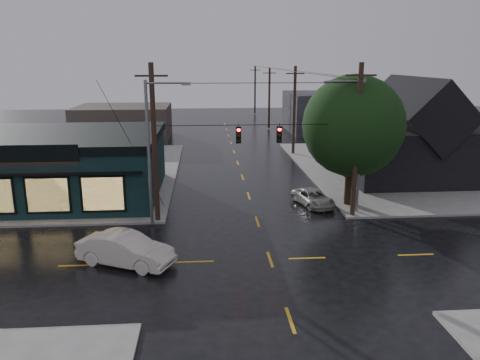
{
  "coord_description": "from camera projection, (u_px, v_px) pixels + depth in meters",
  "views": [
    {
      "loc": [
        -3.35,
        -22.81,
        10.31
      ],
      "look_at": [
        -1.2,
        5.27,
        3.03
      ],
      "focal_mm": 35.0,
      "sensor_mm": 36.0,
      "label": 1
    }
  ],
  "objects": [
    {
      "name": "utility_pole_far_c",
      "position": [
        255.0,
        114.0,
        90.97
      ],
      "size": [
        2.0,
        0.32,
        9.15
      ],
      "primitive_type": null,
      "color": "black",
      "rests_on": "ground"
    },
    {
      "name": "ne_building",
      "position": [
        413.0,
        128.0,
        41.25
      ],
      "size": [
        12.6,
        11.6,
        8.75
      ],
      "color": "black",
      "rests_on": "ground"
    },
    {
      "name": "bg_building_west",
      "position": [
        124.0,
        123.0,
        61.88
      ],
      "size": [
        12.0,
        10.0,
        4.4
      ],
      "primitive_type": "cube",
      "color": "#3E332D",
      "rests_on": "ground"
    },
    {
      "name": "streetlight_nw",
      "position": [
        152.0,
        225.0,
        29.95
      ],
      "size": [
        5.4,
        0.3,
        9.15
      ],
      "primitive_type": null,
      "color": "slate",
      "rests_on": "ground"
    },
    {
      "name": "utility_pole_far_a",
      "position": [
        293.0,
        154.0,
        52.36
      ],
      "size": [
        2.0,
        0.32,
        9.65
      ],
      "primitive_type": null,
      "color": "black",
      "rests_on": "ground"
    },
    {
      "name": "utility_pole_ne",
      "position": [
        352.0,
        217.0,
        31.6
      ],
      "size": [
        2.0,
        0.32,
        10.15
      ],
      "primitive_type": null,
      "color": "black",
      "rests_on": "ground"
    },
    {
      "name": "utility_pole_nw",
      "position": [
        158.0,
        222.0,
        30.64
      ],
      "size": [
        2.0,
        0.32,
        10.15
      ],
      "primitive_type": null,
      "color": "black",
      "rests_on": "ground"
    },
    {
      "name": "sidewalk_nw",
      "position": [
        23.0,
        175.0,
        42.66
      ],
      "size": [
        28.0,
        28.0,
        0.15
      ],
      "primitive_type": "cube",
      "color": "gray",
      "rests_on": "ground"
    },
    {
      "name": "bg_building_east",
      "position": [
        336.0,
        112.0,
        68.77
      ],
      "size": [
        14.0,
        12.0,
        5.6
      ],
      "primitive_type": "cube",
      "color": "black",
      "rests_on": "ground"
    },
    {
      "name": "sedan_cream",
      "position": [
        125.0,
        250.0,
        24.02
      ],
      "size": [
        5.34,
        3.71,
        1.67
      ],
      "primitive_type": "imported",
      "rotation": [
        0.0,
        0.0,
        1.14
      ],
      "color": "silver",
      "rests_on": "ground"
    },
    {
      "name": "streetlight_ne",
      "position": [
        356.0,
        213.0,
        32.32
      ],
      "size": [
        5.4,
        0.3,
        9.15
      ],
      "primitive_type": null,
      "color": "slate",
      "rests_on": "ground"
    },
    {
      "name": "ground_plane",
      "position": [
        270.0,
        259.0,
        24.85
      ],
      "size": [
        160.0,
        160.0,
        0.0
      ],
      "primitive_type": "plane",
      "color": "black"
    },
    {
      "name": "suv_silver",
      "position": [
        313.0,
        198.0,
        33.93
      ],
      "size": [
        2.87,
        4.42,
        1.13
      ],
      "primitive_type": "imported",
      "rotation": [
        0.0,
        0.0,
        0.26
      ],
      "color": "#A7A49A",
      "rests_on": "ground"
    },
    {
      "name": "span_signal_assembly",
      "position": [
        259.0,
        134.0,
        29.71
      ],
      "size": [
        13.0,
        0.48,
        1.23
      ],
      "color": "black",
      "rests_on": "ground"
    },
    {
      "name": "pizza_shop",
      "position": [
        52.0,
        164.0,
        35.6
      ],
      "size": [
        16.3,
        12.34,
        4.9
      ],
      "color": "black",
      "rests_on": "ground"
    },
    {
      "name": "utility_pole_far_b",
      "position": [
        269.0,
        129.0,
        71.67
      ],
      "size": [
        2.0,
        0.32,
        9.15
      ],
      "primitive_type": null,
      "color": "black",
      "rests_on": "ground"
    },
    {
      "name": "corner_tree",
      "position": [
        353.0,
        126.0,
        32.55
      ],
      "size": [
        7.12,
        7.12,
        9.24
      ],
      "color": "black",
      "rests_on": "ground"
    },
    {
      "name": "sidewalk_ne",
      "position": [
        445.0,
        168.0,
        45.61
      ],
      "size": [
        28.0,
        28.0,
        0.15
      ],
      "primitive_type": "cube",
      "color": "gray",
      "rests_on": "ground"
    }
  ]
}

